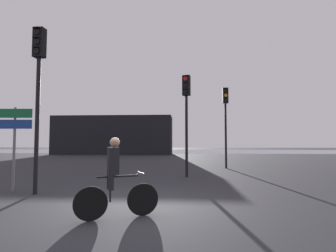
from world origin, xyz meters
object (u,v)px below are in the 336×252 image
traffic_light_near_left (38,79)px  direction_sign_post (14,133)px  distant_building (114,135)px  traffic_light_center (186,106)px  traffic_light_far_right (225,112)px  cyclist (115,177)px

traffic_light_near_left → direction_sign_post: bearing=-14.0°
distant_building → traffic_light_center: distant_building is taller
distant_building → traffic_light_near_left: 24.32m
traffic_light_near_left → direction_sign_post: (-0.91, 0.32, -1.62)m
distant_building → traffic_light_far_right: size_ratio=3.02×
distant_building → traffic_light_near_left: bearing=-80.0°
distant_building → direction_sign_post: 23.84m
traffic_light_far_right → traffic_light_near_left: 10.35m
traffic_light_far_right → traffic_light_center: (-2.30, -3.83, -0.13)m
distant_building → cyclist: (7.16, -26.16, -1.47)m
traffic_light_near_left → traffic_light_center: (4.46, 4.01, -0.32)m
traffic_light_center → direction_sign_post: 6.64m
traffic_light_near_left → traffic_light_center: size_ratio=1.11×
traffic_light_near_left → traffic_light_center: traffic_light_near_left is taller
direction_sign_post → traffic_light_center: bearing=-149.8°
traffic_light_near_left → cyclist: (2.96, -2.24, -2.60)m
distant_building → traffic_light_far_right: bearing=-55.7°
distant_building → direction_sign_post: distant_building is taller
traffic_light_far_right → cyclist: bearing=65.6°
cyclist → direction_sign_post: bearing=-148.3°
traffic_light_center → traffic_light_far_right: bearing=-102.5°
traffic_light_far_right → cyclist: 11.04m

